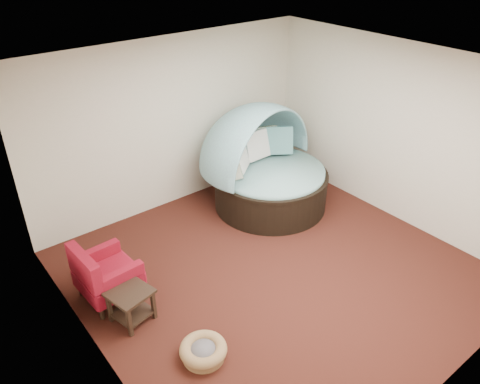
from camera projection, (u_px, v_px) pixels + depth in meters
floor at (274, 270)px, 6.56m from camera, size 5.00×5.00×0.00m
wall_back at (173, 124)px, 7.54m from camera, size 5.00×0.00×5.00m
wall_front at (468, 290)px, 4.17m from camera, size 5.00×0.00×5.00m
wall_left at (87, 261)px, 4.51m from camera, size 0.00×5.00×5.00m
wall_right at (397, 134)px, 7.20m from camera, size 0.00×5.00×5.00m
ceiling at (283, 72)px, 5.15m from camera, size 5.00×5.00×0.00m
canopy_daybed at (266, 161)px, 7.72m from camera, size 2.28×2.23×1.74m
pet_basket at (203, 351)px, 5.21m from camera, size 0.69×0.69×0.19m
red_armchair at (104, 275)px, 5.89m from camera, size 0.75×0.75×0.83m
side_table at (131, 302)px, 5.61m from camera, size 0.55×0.55×0.44m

